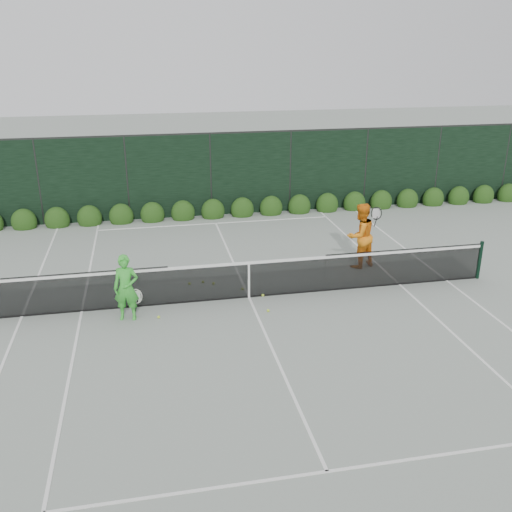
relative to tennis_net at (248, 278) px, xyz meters
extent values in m
plane|color=gray|center=(0.02, 0.00, -0.53)|extent=(80.00, 80.00, 0.00)
cylinder|color=black|center=(6.42, 0.00, 0.00)|extent=(0.10, 0.10, 1.07)
cube|color=black|center=(-4.18, 0.00, -0.02)|extent=(4.40, 0.01, 1.02)
cube|color=black|center=(0.02, 0.00, -0.05)|extent=(4.00, 0.01, 0.96)
cube|color=black|center=(4.22, 0.00, -0.02)|extent=(4.40, 0.01, 1.02)
cube|color=white|center=(0.02, 0.00, 0.41)|extent=(12.80, 0.03, 0.07)
cube|color=black|center=(0.02, 0.00, -0.51)|extent=(12.80, 0.02, 0.04)
cube|color=white|center=(0.02, 0.00, -0.07)|extent=(0.05, 0.03, 0.91)
imported|color=green|center=(-2.97, -0.60, 0.26)|extent=(0.63, 0.46, 1.58)
torus|color=beige|center=(-2.77, -0.50, -0.02)|extent=(0.30, 0.05, 0.30)
cylinder|color=black|center=(-2.77, -0.50, -0.26)|extent=(0.10, 0.03, 0.30)
imported|color=orange|center=(3.53, 1.48, 0.41)|extent=(1.11, 1.00, 1.88)
torus|color=black|center=(3.88, 1.28, 1.10)|extent=(0.28, 0.16, 0.30)
cylinder|color=black|center=(3.88, 1.28, 0.86)|extent=(0.10, 0.03, 0.30)
cube|color=white|center=(-5.46, 0.00, -0.53)|extent=(0.06, 23.77, 0.01)
cube|color=white|center=(5.51, 0.00, -0.53)|extent=(0.06, 23.77, 0.01)
cube|color=white|center=(-4.09, 0.00, -0.53)|extent=(0.06, 23.77, 0.01)
cube|color=white|center=(4.14, 0.00, -0.53)|extent=(0.06, 23.77, 0.01)
cube|color=white|center=(0.02, 11.88, -0.53)|extent=(11.03, 0.06, 0.01)
cube|color=white|center=(0.02, 6.40, -0.53)|extent=(8.23, 0.06, 0.01)
cube|color=white|center=(0.02, -6.40, -0.53)|extent=(8.23, 0.06, 0.01)
cube|color=white|center=(0.02, 0.00, -0.53)|extent=(0.06, 12.80, 0.01)
cube|color=black|center=(0.02, 7.50, 0.97)|extent=(32.00, 0.06, 3.00)
cube|color=#262826|center=(0.02, 7.50, 2.50)|extent=(32.00, 0.06, 0.06)
cylinder|color=#262826|center=(-5.98, 7.50, 0.97)|extent=(0.08, 0.08, 3.00)
cylinder|color=#262826|center=(-2.98, 7.50, 0.97)|extent=(0.08, 0.08, 3.00)
cylinder|color=#262826|center=(0.02, 7.50, 0.97)|extent=(0.08, 0.08, 3.00)
cylinder|color=#262826|center=(3.02, 7.50, 0.97)|extent=(0.08, 0.08, 3.00)
cylinder|color=#262826|center=(6.02, 7.50, 0.97)|extent=(0.08, 0.08, 3.00)
cylinder|color=#262826|center=(9.02, 7.50, 0.97)|extent=(0.08, 0.08, 3.00)
cylinder|color=#262826|center=(12.02, 7.50, 0.97)|extent=(0.08, 0.08, 3.00)
ellipsoid|color=#17380F|center=(-6.58, 7.15, -0.30)|extent=(0.86, 0.65, 0.94)
ellipsoid|color=#17380F|center=(-5.48, 7.15, -0.30)|extent=(0.86, 0.65, 0.94)
ellipsoid|color=#17380F|center=(-4.38, 7.15, -0.30)|extent=(0.86, 0.65, 0.94)
ellipsoid|color=#17380F|center=(-3.28, 7.15, -0.30)|extent=(0.86, 0.65, 0.94)
ellipsoid|color=#17380F|center=(-2.18, 7.15, -0.30)|extent=(0.86, 0.65, 0.94)
ellipsoid|color=#17380F|center=(-1.08, 7.15, -0.30)|extent=(0.86, 0.65, 0.94)
ellipsoid|color=#17380F|center=(0.02, 7.15, -0.30)|extent=(0.86, 0.65, 0.94)
ellipsoid|color=#17380F|center=(1.12, 7.15, -0.30)|extent=(0.86, 0.65, 0.94)
ellipsoid|color=#17380F|center=(2.22, 7.15, -0.30)|extent=(0.86, 0.65, 0.94)
ellipsoid|color=#17380F|center=(3.32, 7.15, -0.30)|extent=(0.86, 0.65, 0.94)
ellipsoid|color=#17380F|center=(4.42, 7.15, -0.30)|extent=(0.86, 0.65, 0.94)
ellipsoid|color=#17380F|center=(5.52, 7.15, -0.30)|extent=(0.86, 0.65, 0.94)
ellipsoid|color=#17380F|center=(6.62, 7.15, -0.30)|extent=(0.86, 0.65, 0.94)
ellipsoid|color=#17380F|center=(7.72, 7.15, -0.30)|extent=(0.86, 0.65, 0.94)
ellipsoid|color=#17380F|center=(8.82, 7.15, -0.30)|extent=(0.86, 0.65, 0.94)
ellipsoid|color=#17380F|center=(9.92, 7.15, -0.30)|extent=(0.86, 0.65, 0.94)
ellipsoid|color=#17380F|center=(11.02, 7.15, -0.30)|extent=(0.86, 0.65, 0.94)
ellipsoid|color=#17380F|center=(12.12, 7.15, -0.30)|extent=(0.86, 0.65, 0.94)
sphere|color=#CBEA34|center=(-1.39, 1.12, -0.50)|extent=(0.07, 0.07, 0.07)
sphere|color=#CBEA34|center=(0.33, -0.90, -0.50)|extent=(0.07, 0.07, 0.07)
sphere|color=#CBEA34|center=(-0.76, 0.99, -0.50)|extent=(0.07, 0.07, 0.07)
sphere|color=#CBEA34|center=(-0.06, 0.48, -0.50)|extent=(0.07, 0.07, 0.07)
sphere|color=#CBEA34|center=(-2.28, -0.73, -0.50)|extent=(0.07, 0.07, 0.07)
sphere|color=#CBEA34|center=(-1.02, 1.16, -0.50)|extent=(0.07, 0.07, 0.07)
sphere|color=#CBEA34|center=(0.39, -0.01, -0.50)|extent=(0.07, 0.07, 0.07)
camera|label=1|loc=(-2.40, -12.98, 5.60)|focal=40.00mm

